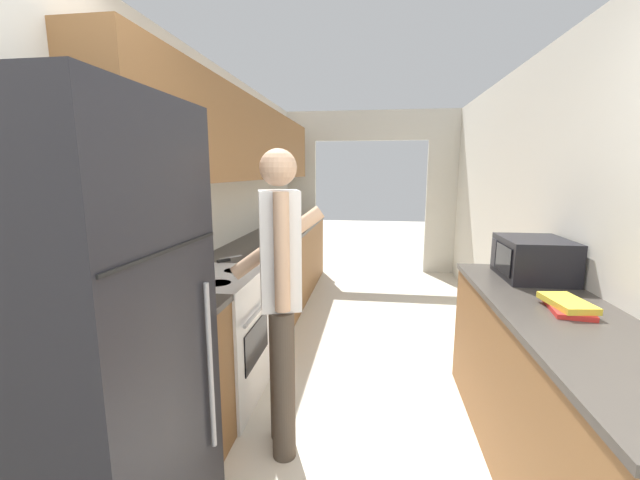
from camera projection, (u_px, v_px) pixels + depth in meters
wall_left at (221, 177)px, 3.41m from camera, size 0.38×7.92×2.50m
wall_right at (562, 221)px, 2.68m from camera, size 0.06×7.92×2.50m
wall_far_with_doorway at (370, 180)px, 6.14m from camera, size 3.03×0.06×2.50m
counter_left at (274, 275)px, 4.34m from camera, size 0.62×4.45×0.90m
counter_right at (558, 399)px, 1.98m from camera, size 0.62×2.09×0.90m
refrigerator at (86, 355)px, 1.44m from camera, size 0.73×0.74×1.84m
range_oven at (212, 338)px, 2.69m from camera, size 0.66×0.73×1.04m
person at (281, 295)px, 2.14m from camera, size 0.54×0.45×1.70m
microwave at (533, 258)px, 2.53m from camera, size 0.40×0.48×0.26m
book_stack at (568, 305)px, 1.95m from camera, size 0.21×0.32×0.06m
knife at (226, 259)px, 3.06m from camera, size 0.14×0.30×0.02m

